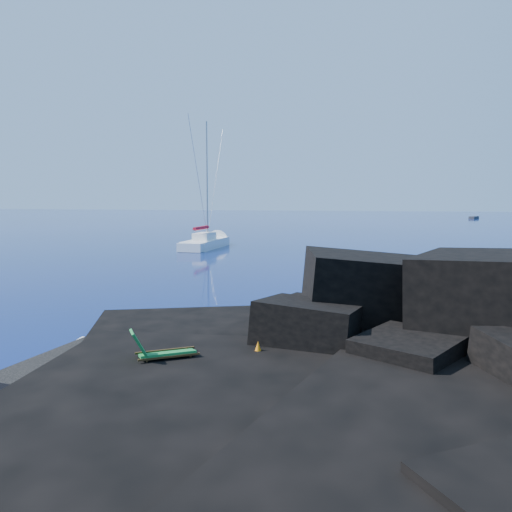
{
  "coord_description": "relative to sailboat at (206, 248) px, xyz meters",
  "views": [
    {
      "loc": [
        10.05,
        -12.53,
        5.03
      ],
      "look_at": [
        3.77,
        13.17,
        2.0
      ],
      "focal_mm": 35.0,
      "sensor_mm": 36.0,
      "label": 1
    }
  ],
  "objects": [
    {
      "name": "headland",
      "position": [
        20.13,
        -33.03,
        0.0
      ],
      "size": [
        24.0,
        24.0,
        3.6
      ],
      "primitive_type": null,
      "color": "black",
      "rests_on": "ground"
    },
    {
      "name": "ground",
      "position": [
        7.13,
        -36.03,
        0.0
      ],
      "size": [
        400.0,
        400.0,
        0.0
      ],
      "primitive_type": "plane",
      "color": "#04143C",
      "rests_on": "ground"
    },
    {
      "name": "marker_cone",
      "position": [
        13.88,
        -34.8,
        0.63
      ],
      "size": [
        0.45,
        0.45,
        0.56
      ],
      "primitive_type": "cone",
      "rotation": [
        0.0,
        0.0,
        0.26
      ],
      "color": "orange",
      "rests_on": "beach"
    },
    {
      "name": "sunbather",
      "position": [
        13.49,
        -34.43,
        0.52
      ],
      "size": [
        1.7,
        1.01,
        0.22
      ],
      "primitive_type": null,
      "rotation": [
        0.0,
        0.0,
        0.39
      ],
      "color": "tan",
      "rests_on": "towel"
    },
    {
      "name": "deck_chair",
      "position": [
        11.54,
        -35.97,
        0.95
      ],
      "size": [
        1.88,
        1.62,
        1.21
      ],
      "primitive_type": null,
      "rotation": [
        0.0,
        0.0,
        0.6
      ],
      "color": "#197030",
      "rests_on": "beach"
    },
    {
      "name": "sailboat",
      "position": [
        0.0,
        0.0,
        0.0
      ],
      "size": [
        2.67,
        12.37,
        12.95
      ],
      "primitive_type": null,
      "rotation": [
        0.0,
        0.0,
        -0.01
      ],
      "color": "white",
      "rests_on": "ground"
    },
    {
      "name": "distant_boat_a",
      "position": [
        41.15,
        89.47,
        0.0
      ],
      "size": [
        3.12,
        4.6,
        0.59
      ],
      "primitive_type": "cube",
      "rotation": [
        0.0,
        0.0,
        -0.44
      ],
      "color": "#2A292F",
      "rests_on": "ground"
    },
    {
      "name": "towel",
      "position": [
        13.49,
        -34.43,
        0.38
      ],
      "size": [
        2.39,
        1.77,
        0.06
      ],
      "primitive_type": "cube",
      "rotation": [
        0.0,
        0.0,
        0.39
      ],
      "color": "white",
      "rests_on": "beach"
    },
    {
      "name": "surf_foam",
      "position": [
        12.13,
        -31.03,
        0.0
      ],
      "size": [
        10.0,
        8.0,
        0.06
      ],
      "primitive_type": null,
      "color": "white",
      "rests_on": "ground"
    },
    {
      "name": "beach",
      "position": [
        11.63,
        -35.53,
        0.0
      ],
      "size": [
        9.08,
        6.86,
        0.7
      ],
      "primitive_type": "cube",
      "rotation": [
        0.0,
        0.0,
        -0.1
      ],
      "color": "black",
      "rests_on": "ground"
    }
  ]
}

